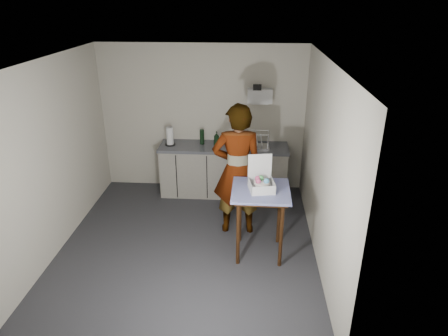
# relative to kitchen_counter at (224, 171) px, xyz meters

# --- Properties ---
(ground) EXTENTS (4.00, 4.00, 0.00)m
(ground) POSITION_rel_kitchen_counter_xyz_m (-0.40, -1.70, -0.43)
(ground) COLOR #2A2B30
(ground) RESTS_ON ground
(wall_back) EXTENTS (3.60, 0.02, 2.60)m
(wall_back) POSITION_rel_kitchen_counter_xyz_m (-0.40, 0.29, 0.87)
(wall_back) COLOR beige
(wall_back) RESTS_ON ground
(wall_right) EXTENTS (0.02, 4.00, 2.60)m
(wall_right) POSITION_rel_kitchen_counter_xyz_m (1.39, -1.70, 0.87)
(wall_right) COLOR beige
(wall_right) RESTS_ON ground
(wall_left) EXTENTS (0.02, 4.00, 2.60)m
(wall_left) POSITION_rel_kitchen_counter_xyz_m (-2.19, -1.70, 0.87)
(wall_left) COLOR beige
(wall_left) RESTS_ON ground
(ceiling) EXTENTS (3.60, 4.00, 0.01)m
(ceiling) POSITION_rel_kitchen_counter_xyz_m (-0.40, -1.70, 2.17)
(ceiling) COLOR white
(ceiling) RESTS_ON wall_back
(kitchen_counter) EXTENTS (2.24, 0.62, 0.91)m
(kitchen_counter) POSITION_rel_kitchen_counter_xyz_m (0.00, 0.00, 0.00)
(kitchen_counter) COLOR black
(kitchen_counter) RESTS_ON ground
(wall_shelf) EXTENTS (0.42, 0.18, 0.37)m
(wall_shelf) POSITION_rel_kitchen_counter_xyz_m (0.60, 0.22, 1.32)
(wall_shelf) COLOR white
(wall_shelf) RESTS_ON ground
(side_table) EXTENTS (0.77, 0.77, 0.98)m
(side_table) POSITION_rel_kitchen_counter_xyz_m (0.61, -1.80, 0.43)
(side_table) COLOR #351A0C
(side_table) RESTS_ON ground
(standing_man) EXTENTS (0.76, 0.53, 1.99)m
(standing_man) POSITION_rel_kitchen_counter_xyz_m (0.28, -1.22, 0.57)
(standing_man) COLOR #B2A593
(standing_man) RESTS_ON ground
(soap_bottle) EXTENTS (0.13, 0.13, 0.27)m
(soap_bottle) POSITION_rel_kitchen_counter_xyz_m (-0.12, -0.03, 0.62)
(soap_bottle) COLOR black
(soap_bottle) RESTS_ON kitchen_counter
(soda_can) EXTENTS (0.06, 0.06, 0.12)m
(soda_can) POSITION_rel_kitchen_counter_xyz_m (0.09, 0.04, 0.54)
(soda_can) COLOR red
(soda_can) RESTS_ON kitchen_counter
(dark_bottle) EXTENTS (0.08, 0.08, 0.26)m
(dark_bottle) POSITION_rel_kitchen_counter_xyz_m (-0.39, 0.07, 0.61)
(dark_bottle) COLOR black
(dark_bottle) RESTS_ON kitchen_counter
(paper_towel) EXTENTS (0.18, 0.18, 0.32)m
(paper_towel) POSITION_rel_kitchen_counter_xyz_m (-0.94, -0.01, 0.64)
(paper_towel) COLOR black
(paper_towel) RESTS_ON kitchen_counter
(dish_rack) EXTENTS (0.39, 0.29, 0.27)m
(dish_rack) POSITION_rel_kitchen_counter_xyz_m (0.58, -0.02, 0.55)
(dish_rack) COLOR white
(dish_rack) RESTS_ON kitchen_counter
(bakery_box) EXTENTS (0.37, 0.37, 0.44)m
(bakery_box) POSITION_rel_kitchen_counter_xyz_m (0.61, -1.79, 0.65)
(bakery_box) COLOR white
(bakery_box) RESTS_ON side_table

